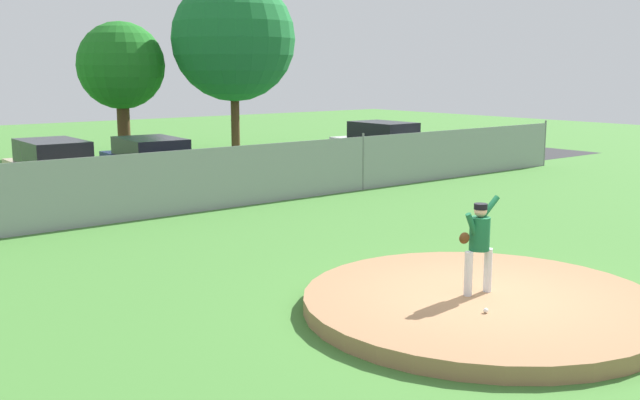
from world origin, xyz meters
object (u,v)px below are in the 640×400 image
(baseball, at_px, (486,311))
(parked_car_white, at_px, (383,145))
(pitcher_youth, at_px, (479,239))
(parked_car_champagne, at_px, (53,171))
(parked_car_navy, at_px, (151,164))

(baseball, relative_size, parked_car_white, 0.02)
(pitcher_youth, xyz_separation_m, parked_car_champagne, (-1.81, 14.27, -0.31))
(pitcher_youth, height_order, parked_car_navy, pitcher_youth)
(pitcher_youth, xyz_separation_m, parked_car_white, (11.12, 13.98, -0.32))
(pitcher_youth, relative_size, baseball, 20.92)
(baseball, relative_size, parked_car_champagne, 0.02)
(baseball, height_order, parked_car_navy, parked_car_navy)
(parked_car_white, bearing_deg, pitcher_youth, -128.51)
(parked_car_champagne, height_order, parked_car_navy, parked_car_champagne)
(pitcher_youth, height_order, parked_car_champagne, pitcher_youth)
(baseball, bearing_deg, parked_car_champagne, 94.46)
(pitcher_youth, relative_size, parked_car_white, 0.34)
(pitcher_youth, height_order, baseball, pitcher_youth)
(parked_car_navy, bearing_deg, pitcher_youth, -95.42)
(parked_car_white, bearing_deg, parked_car_navy, 177.16)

